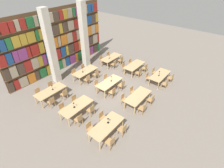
% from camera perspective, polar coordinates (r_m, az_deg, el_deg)
% --- Properties ---
extents(ground_plane, '(40.00, 40.00, 0.00)m').
position_cam_1_polar(ground_plane, '(14.16, -0.85, -1.91)').
color(ground_plane, gray).
extents(bookshelf_bank, '(10.59, 0.35, 5.50)m').
position_cam_1_polar(bookshelf_bank, '(16.82, -17.04, 12.97)').
color(bookshelf_bank, brown).
rests_on(bookshelf_bank, ground_plane).
extents(pillar_left, '(0.55, 0.55, 6.00)m').
position_cam_1_polar(pillar_left, '(14.62, -19.38, 10.90)').
color(pillar_left, beige).
rests_on(pillar_left, ground_plane).
extents(pillar_center, '(0.55, 0.55, 6.00)m').
position_cam_1_polar(pillar_center, '(16.62, -9.13, 15.20)').
color(pillar_center, beige).
rests_on(pillar_center, ground_plane).
extents(reading_table_0, '(2.26, 0.98, 0.77)m').
position_cam_1_polar(reading_table_0, '(10.40, -1.80, -13.56)').
color(reading_table_0, tan).
rests_on(reading_table_0, ground_plane).
extents(chair_0, '(0.42, 0.40, 0.88)m').
position_cam_1_polar(chair_0, '(9.98, -0.44, -18.41)').
color(chair_0, tan).
rests_on(chair_0, ground_plane).
extents(chair_1, '(0.42, 0.40, 0.88)m').
position_cam_1_polar(chair_1, '(10.66, -7.13, -14.12)').
color(chair_1, tan).
rests_on(chair_1, ground_plane).
extents(chair_2, '(0.42, 0.40, 0.88)m').
position_cam_1_polar(chair_2, '(10.54, 3.49, -14.59)').
color(chair_2, tan).
rests_on(chair_2, ground_plane).
extents(chair_3, '(0.42, 0.40, 0.88)m').
position_cam_1_polar(chair_3, '(11.19, -3.07, -10.83)').
color(chair_3, tan).
rests_on(chair_3, ground_plane).
extents(desk_lamp_0, '(0.14, 0.14, 0.39)m').
position_cam_1_polar(desk_lamp_0, '(10.29, -1.27, -11.52)').
color(desk_lamp_0, black).
rests_on(desk_lamp_0, reading_table_0).
extents(reading_table_1, '(2.26, 0.98, 0.77)m').
position_cam_1_polar(reading_table_1, '(12.50, 8.47, -4.08)').
color(reading_table_1, tan).
rests_on(reading_table_1, ground_plane).
extents(chair_4, '(0.42, 0.40, 0.88)m').
position_cam_1_polar(chair_4, '(11.96, 10.00, -7.78)').
color(chair_4, tan).
rests_on(chair_4, ground_plane).
extents(chair_5, '(0.42, 0.40, 0.88)m').
position_cam_1_polar(chair_5, '(12.53, 3.89, -4.88)').
color(chair_5, tan).
rests_on(chair_5, ground_plane).
extents(chair_6, '(0.42, 0.40, 0.88)m').
position_cam_1_polar(chair_6, '(12.76, 12.62, -4.96)').
color(chair_6, tan).
rests_on(chair_6, ground_plane).
extents(chair_7, '(0.42, 0.40, 0.88)m').
position_cam_1_polar(chair_7, '(13.31, 6.77, -2.37)').
color(chair_7, tan).
rests_on(chair_7, ground_plane).
extents(reading_table_2, '(2.26, 0.98, 0.77)m').
position_cam_1_polar(reading_table_2, '(15.22, 15.39, 2.75)').
color(reading_table_2, tan).
rests_on(reading_table_2, ground_plane).
extents(chair_8, '(0.42, 0.40, 0.88)m').
position_cam_1_polar(chair_8, '(14.66, 17.00, 0.08)').
color(chair_8, tan).
rests_on(chair_8, ground_plane).
extents(chair_9, '(0.42, 0.40, 0.88)m').
position_cam_1_polar(chair_9, '(15.14, 11.73, 2.17)').
color(chair_9, tan).
rests_on(chair_9, ground_plane).
extents(chair_10, '(0.42, 0.40, 0.88)m').
position_cam_1_polar(chair_10, '(15.58, 18.69, 1.93)').
color(chair_10, tan).
rests_on(chair_10, ground_plane).
extents(chair_11, '(0.42, 0.40, 0.88)m').
position_cam_1_polar(chair_11, '(16.03, 13.67, 3.85)').
color(chair_11, tan).
rests_on(chair_11, ground_plane).
extents(desk_lamp_1, '(0.14, 0.14, 0.46)m').
position_cam_1_polar(desk_lamp_1, '(14.85, 15.21, 3.66)').
color(desk_lamp_1, black).
rests_on(desk_lamp_1, reading_table_2).
extents(reading_table_3, '(2.26, 0.98, 0.77)m').
position_cam_1_polar(reading_table_3, '(11.80, -11.49, -7.28)').
color(reading_table_3, tan).
rests_on(reading_table_3, ground_plane).
extents(chair_12, '(0.42, 0.40, 0.88)m').
position_cam_1_polar(chair_12, '(11.26, -10.78, -11.23)').
color(chair_12, tan).
rests_on(chair_12, ground_plane).
extents(chair_13, '(0.42, 0.40, 0.88)m').
position_cam_1_polar(chair_13, '(12.20, -15.72, -7.73)').
color(chair_13, tan).
rests_on(chair_13, ground_plane).
extents(chair_14, '(0.42, 0.40, 0.88)m').
position_cam_1_polar(chair_14, '(11.75, -6.87, -8.36)').
color(chair_14, tan).
rests_on(chair_14, ground_plane).
extents(chair_15, '(0.42, 0.40, 0.88)m').
position_cam_1_polar(chair_15, '(12.66, -11.91, -5.25)').
color(chair_15, tan).
rests_on(chair_15, ground_plane).
extents(desk_lamp_2, '(0.14, 0.14, 0.42)m').
position_cam_1_polar(desk_lamp_2, '(11.49, -12.37, -6.42)').
color(desk_lamp_2, black).
rests_on(desk_lamp_2, reading_table_3).
extents(reading_table_4, '(2.26, 0.98, 0.77)m').
position_cam_1_polar(reading_table_4, '(13.76, -0.86, 0.43)').
color(reading_table_4, tan).
rests_on(reading_table_4, ground_plane).
extents(chair_16, '(0.42, 0.40, 0.88)m').
position_cam_1_polar(chair_16, '(13.14, 0.20, -2.63)').
color(chair_16, tan).
rests_on(chair_16, ground_plane).
extents(chair_17, '(0.42, 0.40, 0.88)m').
position_cam_1_polar(chair_17, '(13.97, -4.78, -0.21)').
color(chair_17, tan).
rests_on(chair_17, ground_plane).
extents(chair_18, '(0.42, 0.40, 0.88)m').
position_cam_1_polar(chair_18, '(13.89, 3.16, -0.36)').
color(chair_18, tan).
rests_on(chair_18, ground_plane).
extents(chair_19, '(0.42, 0.40, 0.88)m').
position_cam_1_polar(chair_19, '(14.67, -1.73, 1.82)').
color(chair_19, tan).
rests_on(chair_19, ground_plane).
extents(desk_lamp_3, '(0.14, 0.14, 0.49)m').
position_cam_1_polar(desk_lamp_3, '(13.65, -0.25, 2.13)').
color(desk_lamp_3, black).
rests_on(desk_lamp_3, reading_table_4).
extents(reading_table_5, '(2.26, 0.98, 0.77)m').
position_cam_1_polar(reading_table_5, '(16.27, 7.40, 5.99)').
color(reading_table_5, tan).
rests_on(reading_table_5, ground_plane).
extents(chair_20, '(0.42, 0.40, 0.88)m').
position_cam_1_polar(chair_20, '(15.65, 8.69, 3.69)').
color(chair_20, tan).
rests_on(chair_20, ground_plane).
extents(chair_21, '(0.42, 0.40, 0.88)m').
position_cam_1_polar(chair_21, '(16.35, 4.05, 5.48)').
color(chair_21, tan).
rests_on(chair_21, ground_plane).
extents(chair_22, '(0.42, 0.40, 0.88)m').
position_cam_1_polar(chair_22, '(16.49, 10.67, 5.20)').
color(chair_22, tan).
rests_on(chair_22, ground_plane).
extents(chair_23, '(0.42, 0.40, 0.88)m').
position_cam_1_polar(chair_23, '(17.15, 6.17, 6.86)').
color(chair_23, tan).
rests_on(chair_23, ground_plane).
extents(reading_table_6, '(2.26, 0.98, 0.77)m').
position_cam_1_polar(reading_table_6, '(13.61, -19.44, -2.30)').
color(reading_table_6, tan).
rests_on(reading_table_6, ground_plane).
extents(chair_24, '(0.42, 0.40, 0.88)m').
position_cam_1_polar(chair_24, '(12.99, -19.20, -5.47)').
color(chair_24, tan).
rests_on(chair_24, ground_plane).
extents(chair_25, '(0.42, 0.40, 0.88)m').
position_cam_1_polar(chair_25, '(14.12, -22.78, -2.79)').
color(chair_25, tan).
rests_on(chair_25, ground_plane).
extents(chair_26, '(0.42, 0.40, 0.88)m').
position_cam_1_polar(chair_26, '(13.44, -15.33, -3.13)').
color(chair_26, tan).
rests_on(chair_26, ground_plane).
extents(chair_27, '(0.42, 0.40, 0.88)m').
position_cam_1_polar(chair_27, '(14.53, -19.11, -0.71)').
color(chair_27, tan).
rests_on(chair_27, ground_plane).
extents(desk_lamp_4, '(0.14, 0.14, 0.41)m').
position_cam_1_polar(desk_lamp_4, '(13.47, -18.99, -0.80)').
color(desk_lamp_4, black).
rests_on(desk_lamp_4, reading_table_6).
extents(reading_table_7, '(2.26, 0.98, 0.77)m').
position_cam_1_polar(reading_table_7, '(15.39, -8.72, 4.05)').
color(reading_table_7, tan).
rests_on(reading_table_7, ground_plane).
extents(chair_28, '(0.42, 0.40, 0.88)m').
position_cam_1_polar(chair_28, '(14.69, -8.09, 1.49)').
color(chair_28, tan).
rests_on(chair_28, ground_plane).
extents(chair_29, '(0.42, 0.40, 0.88)m').
position_cam_1_polar(chair_29, '(15.71, -12.07, 3.41)').
color(chair_29, tan).
rests_on(chair_29, ground_plane).
extents(chair_30, '(0.42, 0.40, 0.88)m').
position_cam_1_polar(chair_30, '(15.32, -5.22, 3.24)').
color(chair_30, tan).
rests_on(chair_30, ground_plane).
extents(chair_31, '(0.42, 0.40, 0.88)m').
position_cam_1_polar(chair_31, '(16.30, -9.23, 4.99)').
color(chair_31, tan).
rests_on(chair_31, ground_plane).
extents(desk_lamp_5, '(0.14, 0.14, 0.49)m').
position_cam_1_polar(desk_lamp_5, '(15.04, -9.64, 4.97)').
color(desk_lamp_5, black).
rests_on(desk_lamp_5, reading_table_7).
extents(reading_table_8, '(2.26, 0.98, 0.77)m').
position_cam_1_polar(reading_table_8, '(17.54, -0.29, 8.53)').
color(reading_table_8, tan).
rests_on(reading_table_8, ground_plane).
extents(chair_32, '(0.42, 0.40, 0.88)m').
position_cam_1_polar(chair_32, '(16.85, 0.64, 6.52)').
color(chair_32, tan).
rests_on(chair_32, ground_plane).
extents(chair_33, '(0.42, 0.40, 0.88)m').
position_cam_1_polar(chair_33, '(17.73, -3.34, 7.99)').
color(chair_33, tan).
rests_on(chair_33, ground_plane).
extents(chair_34, '(0.42, 0.40, 0.88)m').
position_cam_1_polar(chair_34, '(17.64, 2.90, 7.86)').
color(chair_34, tan).
rests_on(chair_34, ground_plane).
extents(chair_35, '(0.42, 0.40, 0.88)m').
position_cam_1_polar(chair_35, '(18.49, -1.02, 9.22)').
color(chair_35, tan).
rests_on(chair_35, ground_plane).
extents(desk_lamp_6, '(0.14, 0.14, 0.40)m').
position_cam_1_polar(desk_lamp_6, '(17.16, -0.89, 9.17)').
color(desk_lamp_6, black).
rests_on(desk_lamp_6, reading_table_8).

